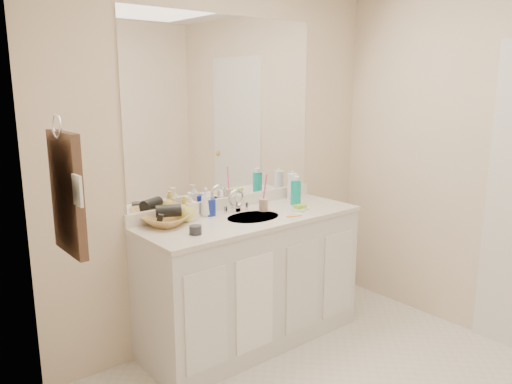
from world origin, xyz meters
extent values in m
cube|color=beige|center=(0.00, 1.30, 1.20)|extent=(2.60, 0.02, 2.40)
cube|color=beige|center=(-1.30, 0.00, 1.20)|extent=(0.02, 2.60, 2.40)
cube|color=beige|center=(1.30, 0.00, 1.20)|extent=(0.02, 2.60, 2.40)
cube|color=silver|center=(0.00, 1.02, 0.42)|extent=(1.50, 0.55, 0.85)
cube|color=silver|center=(0.00, 1.02, 0.86)|extent=(1.52, 0.57, 0.03)
cube|color=white|center=(0.00, 1.29, 0.92)|extent=(1.52, 0.03, 0.08)
cylinder|color=beige|center=(0.00, 1.00, 0.87)|extent=(0.37, 0.37, 0.02)
cylinder|color=silver|center=(0.00, 1.18, 0.94)|extent=(0.02, 0.02, 0.11)
cube|color=white|center=(0.00, 1.29, 1.56)|extent=(1.48, 0.01, 1.20)
cylinder|color=navy|center=(-0.20, 1.21, 0.94)|extent=(0.09, 0.09, 0.11)
cylinder|color=tan|center=(0.15, 1.08, 0.92)|extent=(0.06, 0.06, 0.08)
cylinder|color=#FF43A7|center=(0.16, 1.08, 1.03)|extent=(0.02, 0.04, 0.20)
cylinder|color=#0DA08E|center=(0.45, 1.07, 0.97)|extent=(0.08, 0.08, 0.17)
cylinder|color=white|center=(0.54, 1.21, 0.98)|extent=(0.08, 0.08, 0.20)
cube|color=silver|center=(0.36, 0.94, 0.89)|extent=(0.13, 0.12, 0.01)
cube|color=#94CC31|center=(0.36, 0.94, 0.90)|extent=(0.08, 0.06, 0.03)
cube|color=orange|center=(0.21, 0.84, 0.88)|extent=(0.10, 0.05, 0.00)
cylinder|color=#2A2A30|center=(-0.50, 0.92, 0.91)|extent=(0.08, 0.08, 0.05)
imported|color=white|center=(-0.22, 1.22, 0.97)|extent=(0.09, 0.09, 0.19)
imported|color=#FEE8CF|center=(-0.36, 1.19, 0.97)|extent=(0.09, 0.09, 0.18)
imported|color=#E1D457|center=(-0.39, 1.20, 0.96)|extent=(0.13, 0.13, 0.16)
imported|color=#B38648|center=(-0.54, 1.18, 0.91)|extent=(0.33, 0.33, 0.06)
cylinder|color=black|center=(-0.52, 1.18, 0.97)|extent=(0.17, 0.13, 0.08)
torus|color=silver|center=(-1.27, 0.77, 1.55)|extent=(0.01, 0.11, 0.11)
cube|color=#2F2019|center=(-1.25, 0.77, 1.25)|extent=(0.04, 0.32, 0.55)
cube|color=white|center=(-1.27, 0.57, 1.30)|extent=(0.01, 0.08, 0.13)
camera|label=1|loc=(-1.97, -1.43, 1.73)|focal=35.00mm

